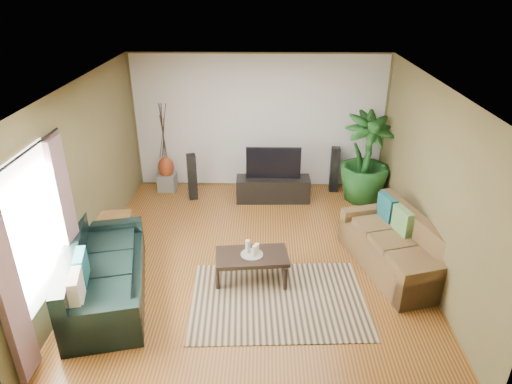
{
  "coord_description": "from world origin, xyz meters",
  "views": [
    {
      "loc": [
        0.14,
        -5.98,
        4.03
      ],
      "look_at": [
        0.0,
        0.2,
        1.05
      ],
      "focal_mm": 32.0,
      "sensor_mm": 36.0,
      "label": 1
    }
  ],
  "objects_px": {
    "sofa_right": "(394,244)",
    "speaker_left": "(192,177)",
    "pedestal": "(168,182)",
    "tv_stand": "(273,189)",
    "coffee_table": "(252,267)",
    "side_table": "(115,233)",
    "potted_plant": "(366,158)",
    "vase": "(166,167)",
    "speaker_right": "(335,169)",
    "sofa_left": "(106,270)",
    "television": "(273,163)"
  },
  "relations": [
    {
      "from": "tv_stand",
      "to": "television",
      "type": "xyz_separation_m",
      "value": [
        0.0,
        0.02,
        0.54
      ]
    },
    {
      "from": "speaker_right",
      "to": "side_table",
      "type": "bearing_deg",
      "value": -146.69
    },
    {
      "from": "coffee_table",
      "to": "side_table",
      "type": "relative_size",
      "value": 1.84
    },
    {
      "from": "pedestal",
      "to": "tv_stand",
      "type": "bearing_deg",
      "value": -11.15
    },
    {
      "from": "sofa_left",
      "to": "side_table",
      "type": "height_order",
      "value": "sofa_left"
    },
    {
      "from": "speaker_right",
      "to": "vase",
      "type": "height_order",
      "value": "speaker_right"
    },
    {
      "from": "tv_stand",
      "to": "television",
      "type": "distance_m",
      "value": 0.54
    },
    {
      "from": "tv_stand",
      "to": "potted_plant",
      "type": "distance_m",
      "value": 1.86
    },
    {
      "from": "coffee_table",
      "to": "television",
      "type": "bearing_deg",
      "value": 76.58
    },
    {
      "from": "sofa_left",
      "to": "side_table",
      "type": "bearing_deg",
      "value": -1.54
    },
    {
      "from": "side_table",
      "to": "speaker_left",
      "type": "bearing_deg",
      "value": 62.18
    },
    {
      "from": "sofa_left",
      "to": "speaker_right",
      "type": "relative_size",
      "value": 2.37
    },
    {
      "from": "sofa_right",
      "to": "speaker_left",
      "type": "relative_size",
      "value": 2.07
    },
    {
      "from": "tv_stand",
      "to": "coffee_table",
      "type": "bearing_deg",
      "value": -98.78
    },
    {
      "from": "potted_plant",
      "to": "pedestal",
      "type": "xyz_separation_m",
      "value": [
        -3.9,
        0.32,
        -0.69
      ]
    },
    {
      "from": "sofa_right",
      "to": "vase",
      "type": "height_order",
      "value": "sofa_right"
    },
    {
      "from": "speaker_left",
      "to": "speaker_right",
      "type": "height_order",
      "value": "speaker_right"
    },
    {
      "from": "television",
      "to": "tv_stand",
      "type": "bearing_deg",
      "value": -90.0
    },
    {
      "from": "sofa_left",
      "to": "speaker_left",
      "type": "bearing_deg",
      "value": -26.64
    },
    {
      "from": "pedestal",
      "to": "speaker_right",
      "type": "bearing_deg",
      "value": 0.79
    },
    {
      "from": "coffee_table",
      "to": "speaker_right",
      "type": "relative_size",
      "value": 1.11
    },
    {
      "from": "coffee_table",
      "to": "television",
      "type": "xyz_separation_m",
      "value": [
        0.33,
        2.6,
        0.57
      ]
    },
    {
      "from": "speaker_left",
      "to": "pedestal",
      "type": "distance_m",
      "value": 0.75
    },
    {
      "from": "sofa_right",
      "to": "pedestal",
      "type": "relative_size",
      "value": 5.53
    },
    {
      "from": "sofa_left",
      "to": "speaker_right",
      "type": "height_order",
      "value": "speaker_right"
    },
    {
      "from": "sofa_right",
      "to": "vase",
      "type": "xyz_separation_m",
      "value": [
        -3.91,
        2.67,
        0.07
      ]
    },
    {
      "from": "tv_stand",
      "to": "pedestal",
      "type": "height_order",
      "value": "tv_stand"
    },
    {
      "from": "television",
      "to": "potted_plant",
      "type": "relative_size",
      "value": 0.6
    },
    {
      "from": "potted_plant",
      "to": "vase",
      "type": "bearing_deg",
      "value": 175.28
    },
    {
      "from": "side_table",
      "to": "television",
      "type": "bearing_deg",
      "value": 35.46
    },
    {
      "from": "tv_stand",
      "to": "television",
      "type": "height_order",
      "value": "television"
    },
    {
      "from": "potted_plant",
      "to": "vase",
      "type": "relative_size",
      "value": 3.91
    },
    {
      "from": "side_table",
      "to": "coffee_table",
      "type": "bearing_deg",
      "value": -19.65
    },
    {
      "from": "coffee_table",
      "to": "pedestal",
      "type": "relative_size",
      "value": 2.99
    },
    {
      "from": "speaker_left",
      "to": "side_table",
      "type": "bearing_deg",
      "value": -134.17
    },
    {
      "from": "sofa_left",
      "to": "vase",
      "type": "bearing_deg",
      "value": -15.66
    },
    {
      "from": "television",
      "to": "pedestal",
      "type": "distance_m",
      "value": 2.27
    },
    {
      "from": "tv_stand",
      "to": "potted_plant",
      "type": "bearing_deg",
      "value": 1.83
    },
    {
      "from": "sofa_right",
      "to": "side_table",
      "type": "height_order",
      "value": "sofa_right"
    },
    {
      "from": "tv_stand",
      "to": "side_table",
      "type": "distance_m",
      "value": 3.1
    },
    {
      "from": "sofa_right",
      "to": "coffee_table",
      "type": "xyz_separation_m",
      "value": [
        -2.08,
        -0.33,
        -0.22
      ]
    },
    {
      "from": "potted_plant",
      "to": "side_table",
      "type": "xyz_separation_m",
      "value": [
        -4.29,
        -1.89,
        -0.58
      ]
    },
    {
      "from": "tv_stand",
      "to": "speaker_right",
      "type": "height_order",
      "value": "speaker_right"
    },
    {
      "from": "speaker_left",
      "to": "coffee_table",
      "type": "bearing_deg",
      "value": -81.04
    },
    {
      "from": "potted_plant",
      "to": "television",
      "type": "bearing_deg",
      "value": -177.32
    },
    {
      "from": "tv_stand",
      "to": "speaker_left",
      "type": "bearing_deg",
      "value": 176.79
    },
    {
      "from": "television",
      "to": "sofa_right",
      "type": "bearing_deg",
      "value": -52.27
    },
    {
      "from": "sofa_right",
      "to": "side_table",
      "type": "bearing_deg",
      "value": -112.77
    },
    {
      "from": "sofa_left",
      "to": "television",
      "type": "height_order",
      "value": "television"
    },
    {
      "from": "tv_stand",
      "to": "speaker_right",
      "type": "distance_m",
      "value": 1.34
    }
  ]
}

